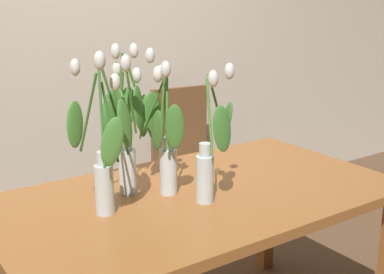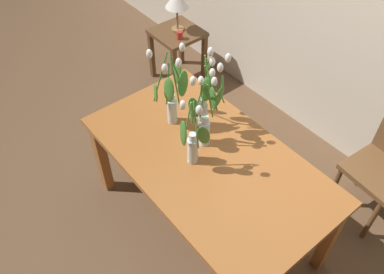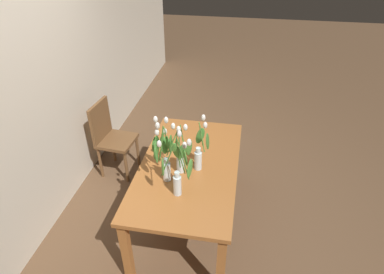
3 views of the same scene
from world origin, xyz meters
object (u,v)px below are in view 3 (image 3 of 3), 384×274
(tulip_vase_1, at_px, (178,171))
(tulip_vase_2, at_px, (179,153))
(tulip_vase_0, at_px, (200,152))
(dining_table, at_px, (189,172))
(tulip_vase_3, at_px, (163,157))
(dining_chair, at_px, (110,135))

(tulip_vase_1, bearing_deg, tulip_vase_2, 10.45)
(tulip_vase_0, bearing_deg, dining_table, 78.20)
(dining_table, distance_m, tulip_vase_3, 0.43)
(tulip_vase_0, height_order, tulip_vase_1, tulip_vase_1)
(dining_chair, bearing_deg, tulip_vase_3, -134.85)
(tulip_vase_0, height_order, tulip_vase_3, tulip_vase_3)
(tulip_vase_3, bearing_deg, tulip_vase_2, -52.14)
(tulip_vase_1, xyz_separation_m, dining_chair, (1.05, 1.06, -0.45))
(dining_table, bearing_deg, dining_chair, 58.23)
(tulip_vase_0, bearing_deg, tulip_vase_1, 161.43)
(tulip_vase_2, relative_size, dining_chair, 0.57)
(tulip_vase_1, relative_size, tulip_vase_3, 1.01)
(dining_table, bearing_deg, tulip_vase_3, 139.90)
(tulip_vase_2, bearing_deg, tulip_vase_0, -58.02)
(dining_table, distance_m, tulip_vase_2, 0.34)
(tulip_vase_0, relative_size, tulip_vase_2, 0.98)
(dining_table, bearing_deg, tulip_vase_2, 152.57)
(tulip_vase_2, height_order, tulip_vase_3, tulip_vase_3)
(tulip_vase_2, bearing_deg, tulip_vase_1, -169.55)
(tulip_vase_3, distance_m, dining_chair, 1.33)
(tulip_vase_1, distance_m, tulip_vase_2, 0.26)
(tulip_vase_3, height_order, dining_chair, tulip_vase_3)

